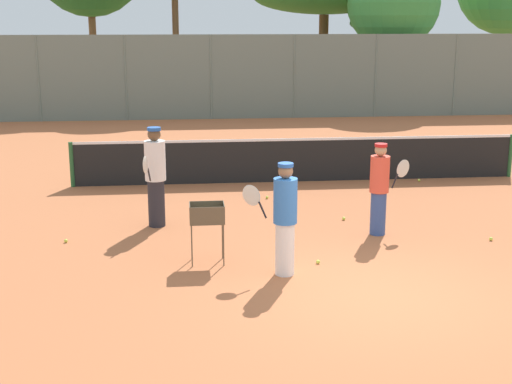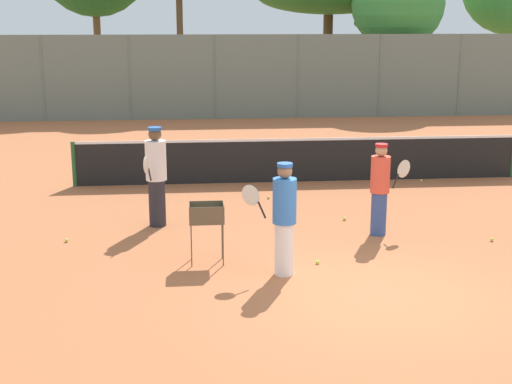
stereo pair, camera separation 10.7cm
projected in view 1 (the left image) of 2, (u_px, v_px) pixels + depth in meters
ground_plane at (379, 296)px, 10.28m from camera, size 80.00×80.00×0.00m
tennis_net at (298, 159)px, 17.30m from camera, size 10.88×0.10×1.07m
back_fence at (253, 77)px, 27.77m from camera, size 29.46×0.08×3.25m
tree_3 at (391, 26)px, 32.77m from camera, size 3.81×3.81×4.08m
tree_4 at (394, 4)px, 29.91m from camera, size 3.90×3.90×6.41m
player_white_outfit at (285, 217)px, 10.96m from camera, size 0.87×0.49×1.78m
player_red_cap at (380, 188)px, 13.02m from camera, size 0.86×0.47×1.70m
player_yellow_shirt at (155, 176)px, 13.50m from camera, size 0.42×0.94×1.92m
ball_cart at (207, 218)px, 11.53m from camera, size 0.56×0.41×1.00m
tennis_ball_0 at (491, 239)px, 12.83m from camera, size 0.07×0.07×0.07m
tennis_ball_1 at (385, 188)px, 16.64m from camera, size 0.07×0.07×0.07m
tennis_ball_2 at (344, 218)px, 14.12m from camera, size 0.07×0.07×0.07m
tennis_ball_3 at (318, 262)px, 11.63m from camera, size 0.07×0.07×0.07m
tennis_ball_4 at (419, 180)px, 17.41m from camera, size 0.07×0.07×0.07m
tennis_ball_5 at (267, 197)px, 15.77m from camera, size 0.07×0.07×0.07m
tennis_ball_6 at (66, 241)px, 12.72m from camera, size 0.07×0.07×0.07m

